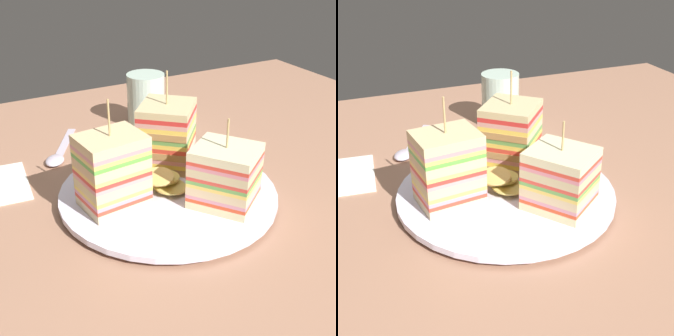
% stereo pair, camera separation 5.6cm
% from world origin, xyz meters
% --- Properties ---
extents(ground_plane, '(1.10, 0.90, 0.02)m').
position_xyz_m(ground_plane, '(0.00, 0.00, -0.01)').
color(ground_plane, '#A6765B').
extents(plate, '(0.27, 0.27, 0.01)m').
position_xyz_m(plate, '(0.00, 0.00, 0.01)').
color(plate, white).
rests_on(plate, ground_plane).
extents(sandwich_wedge_0, '(0.09, 0.09, 0.11)m').
position_xyz_m(sandwich_wedge_0, '(-0.04, 0.06, 0.05)').
color(sandwich_wedge_0, beige).
rests_on(sandwich_wedge_0, plate).
extents(sandwich_wedge_1, '(0.10, 0.10, 0.13)m').
position_xyz_m(sandwich_wedge_1, '(-0.03, -0.06, 0.06)').
color(sandwich_wedge_1, '#D9C484').
rests_on(sandwich_wedge_1, plate).
extents(sandwich_wedge_2, '(0.08, 0.06, 0.13)m').
position_xyz_m(sandwich_wedge_2, '(0.07, -0.00, 0.06)').
color(sandwich_wedge_2, beige).
rests_on(sandwich_wedge_2, plate).
extents(chip_pile, '(0.07, 0.06, 0.03)m').
position_xyz_m(chip_pile, '(0.01, -0.00, 0.03)').
color(chip_pile, '#EBCE68').
rests_on(chip_pile, plate).
extents(salad_garnish, '(0.05, 0.06, 0.01)m').
position_xyz_m(salad_garnish, '(-0.08, -0.05, 0.02)').
color(salad_garnish, '#519539').
rests_on(salad_garnish, plate).
extents(spoon, '(0.08, 0.13, 0.01)m').
position_xyz_m(spoon, '(0.09, -0.18, 0.00)').
color(spoon, silver).
rests_on(spoon, ground_plane).
extents(drinking_glass, '(0.06, 0.06, 0.09)m').
position_xyz_m(drinking_glass, '(-0.08, -0.23, 0.04)').
color(drinking_glass, silver).
rests_on(drinking_glass, ground_plane).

